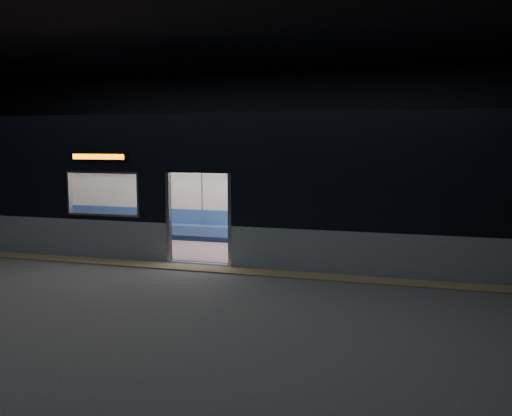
% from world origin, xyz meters
% --- Properties ---
extents(station_floor, '(24.00, 14.00, 0.01)m').
position_xyz_m(station_floor, '(0.00, 0.00, -0.01)').
color(station_floor, '#47494C').
rests_on(station_floor, ground).
extents(station_envelope, '(24.00, 14.00, 5.00)m').
position_xyz_m(station_envelope, '(0.00, 0.00, 3.66)').
color(station_envelope, black).
rests_on(station_envelope, station_floor).
extents(tactile_strip, '(22.80, 0.50, 0.03)m').
position_xyz_m(tactile_strip, '(0.00, 0.55, 0.01)').
color(tactile_strip, '#8C7F59').
rests_on(tactile_strip, station_floor).
extents(metro_car, '(18.00, 3.04, 3.35)m').
position_xyz_m(metro_car, '(-0.00, 2.54, 1.85)').
color(metro_car, '#899BA3').
rests_on(metro_car, station_floor).
extents(passenger, '(0.38, 0.64, 1.30)m').
position_xyz_m(passenger, '(4.53, 3.55, 0.77)').
color(passenger, black).
rests_on(passenger, metro_car).
extents(handbag, '(0.33, 0.31, 0.13)m').
position_xyz_m(handbag, '(4.57, 3.34, 0.66)').
color(handbag, black).
rests_on(handbag, passenger).
extents(transit_map, '(1.10, 0.03, 0.71)m').
position_xyz_m(transit_map, '(0.63, 3.85, 1.51)').
color(transit_map, white).
rests_on(transit_map, metro_car).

